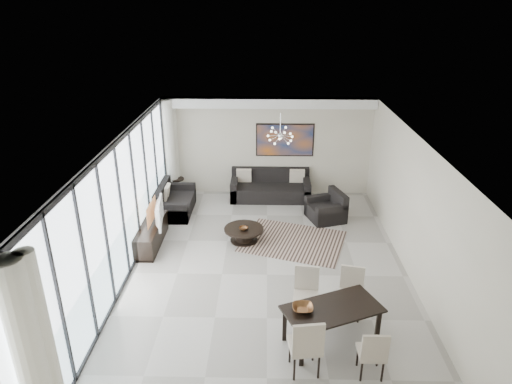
{
  "coord_description": "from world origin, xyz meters",
  "views": [
    {
      "loc": [
        -0.05,
        -8.25,
        5.42
      ],
      "look_at": [
        -0.27,
        1.56,
        1.25
      ],
      "focal_mm": 32.0,
      "sensor_mm": 36.0,
      "label": 1
    }
  ],
  "objects_px": {
    "tv_console": "(151,235)",
    "dining_table": "(332,312)",
    "sofa_main": "(270,189)",
    "television": "(156,213)",
    "coffee_table": "(244,234)"
  },
  "relations": [
    {
      "from": "sofa_main",
      "to": "television",
      "type": "bearing_deg",
      "value": -134.12
    },
    {
      "from": "tv_console",
      "to": "television",
      "type": "relative_size",
      "value": 1.68
    },
    {
      "from": "television",
      "to": "dining_table",
      "type": "relative_size",
      "value": 0.55
    },
    {
      "from": "dining_table",
      "to": "tv_console",
      "type": "bearing_deg",
      "value": 139.88
    },
    {
      "from": "tv_console",
      "to": "dining_table",
      "type": "bearing_deg",
      "value": -40.12
    },
    {
      "from": "coffee_table",
      "to": "television",
      "type": "distance_m",
      "value": 2.14
    },
    {
      "from": "coffee_table",
      "to": "sofa_main",
      "type": "distance_m",
      "value": 2.68
    },
    {
      "from": "sofa_main",
      "to": "television",
      "type": "relative_size",
      "value": 2.29
    },
    {
      "from": "television",
      "to": "dining_table",
      "type": "bearing_deg",
      "value": -140.43
    },
    {
      "from": "coffee_table",
      "to": "dining_table",
      "type": "xyz_separation_m",
      "value": [
        1.65,
        -3.47,
        0.4
      ]
    },
    {
      "from": "coffee_table",
      "to": "tv_console",
      "type": "xyz_separation_m",
      "value": [
        -2.2,
        -0.23,
        0.07
      ]
    },
    {
      "from": "coffee_table",
      "to": "sofa_main",
      "type": "xyz_separation_m",
      "value": [
        0.65,
        2.6,
        0.09
      ]
    },
    {
      "from": "television",
      "to": "dining_table",
      "type": "distance_m",
      "value": 4.95
    },
    {
      "from": "sofa_main",
      "to": "television",
      "type": "distance_m",
      "value": 3.91
    },
    {
      "from": "sofa_main",
      "to": "tv_console",
      "type": "xyz_separation_m",
      "value": [
        -2.85,
        -2.83,
        -0.02
      ]
    }
  ]
}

